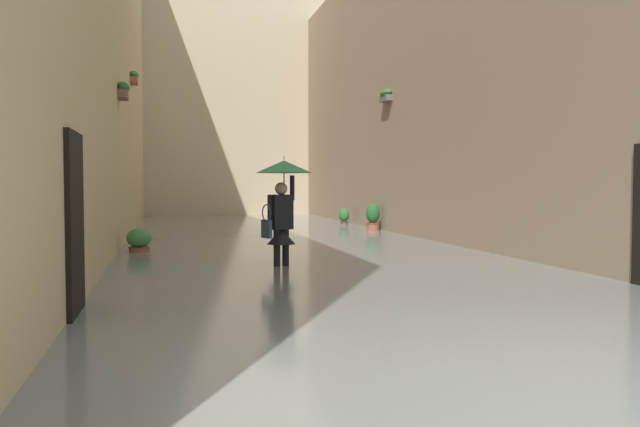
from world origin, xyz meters
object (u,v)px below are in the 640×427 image
object	(u,v)px
person_wading	(282,193)
potted_plant_mid_right	(139,243)
potted_plant_mid_left	(344,218)
potted_plant_far_left	(373,219)

from	to	relation	value
person_wading	potted_plant_mid_right	bearing A→B (deg)	-50.19
potted_plant_mid_left	potted_plant_mid_right	distance (m)	10.55
potted_plant_far_left	potted_plant_mid_right	xyz separation A→B (m)	(6.91, 5.19, -0.15)
person_wading	potted_plant_mid_left	xyz separation A→B (m)	(-4.18, -11.20, -1.05)
potted_plant_mid_right	person_wading	bearing A→B (deg)	129.81
potted_plant_far_left	potted_plant_mid_left	distance (m)	2.91
person_wading	potted_plant_mid_left	distance (m)	12.00
potted_plant_mid_left	potted_plant_mid_right	xyz separation A→B (m)	(6.76, 8.10, -0.05)
potted_plant_mid_left	potted_plant_mid_right	size ratio (longest dim) A/B	1.11
potted_plant_far_left	potted_plant_mid_right	size ratio (longest dim) A/B	1.47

